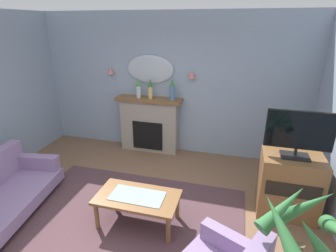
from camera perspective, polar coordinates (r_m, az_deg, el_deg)
name	(u,v)px	position (r m, az deg, el deg)	size (l,w,h in m)	color
floor	(118,237)	(3.83, -10.66, -22.47)	(6.41, 6.27, 0.10)	brown
wall_back	(171,85)	(5.42, 0.55, 8.85)	(6.41, 0.10, 2.81)	#8C9EB2
patterned_rug	(124,223)	(3.92, -9.40, -19.99)	(3.20, 2.40, 0.01)	#4C3338
fireplace	(149,125)	(5.58, -4.03, 0.21)	(1.36, 0.36, 1.16)	gray
mantel_vase_left	(139,88)	(5.38, -6.38, 8.22)	(0.10, 0.10, 0.40)	silver
mantel_vase_right	(150,88)	(5.30, -3.84, 8.23)	(0.10, 0.10, 0.40)	tan
mantel_vase_centre	(172,90)	(5.17, 0.93, 7.87)	(0.11, 0.11, 0.44)	#4C7093
wall_mirror	(150,69)	(5.41, -3.84, 12.08)	(0.96, 0.06, 0.56)	#B2BCC6
wall_sconce_left	(111,70)	(5.70, -12.28, 11.62)	(0.14, 0.14, 0.14)	#D17066
wall_sconce_right	(192,74)	(5.15, 5.13, 11.02)	(0.14, 0.14, 0.14)	#D17066
coffee_table	(138,200)	(3.68, -6.59, -15.47)	(1.10, 0.60, 0.45)	brown
tv_cabinet	(289,185)	(4.18, 24.57, -11.44)	(0.80, 0.57, 0.90)	brown
tv_flatscreen	(299,133)	(3.82, 26.43, -1.44)	(0.84, 0.24, 0.65)	black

